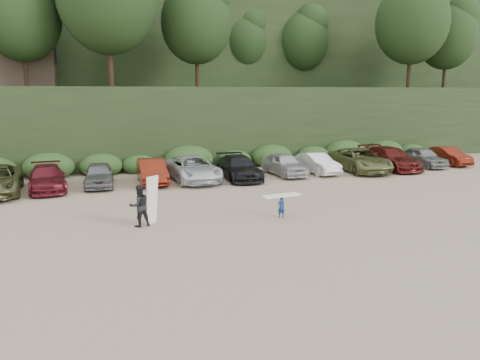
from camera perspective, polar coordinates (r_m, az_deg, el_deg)
name	(u,v)px	position (r m, az deg, el deg)	size (l,w,h in m)	color
ground	(239,223)	(20.59, -0.13, -5.21)	(120.00, 120.00, 0.00)	tan
hillside_backdrop	(133,40)	(55.30, -12.95, 16.25)	(90.00, 41.50, 28.00)	black
parked_cars	(218,168)	(30.38, -2.70, 1.47)	(39.56, 6.39, 1.63)	silver
child_surfer	(281,202)	(21.33, 5.04, -2.68)	(1.81, 0.66, 1.06)	navy
adult_surfer	(140,205)	(20.28, -12.04, -3.02)	(1.39, 0.88, 2.13)	black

